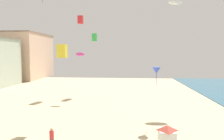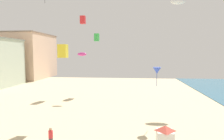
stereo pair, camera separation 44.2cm
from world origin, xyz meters
The scene contains 9 objects.
boardwalk_hotel_far centered at (-29.15, 57.92, 6.74)m, with size 18.03×16.93×13.47m.
kite_flyer centered at (-0.68, 13.96, 0.92)m, with size 0.34×0.34×1.64m.
lifeguard_stand centered at (7.94, 12.79, 1.84)m, with size 1.10×1.10×2.55m.
kite_red_box centered at (-4.33, 39.47, 14.23)m, with size 1.00×1.00×1.57m.
kite_white_parafoil_2 centered at (12.95, 33.27, 15.86)m, with size 2.40×0.67×0.93m.
kite_blue_delta centered at (8.36, 21.46, 5.58)m, with size 0.91×0.91×2.08m.
kite_green_box_2 centered at (-1.42, 38.98, 10.66)m, with size 0.95×0.95×1.49m.
kite_magenta_parafoil centered at (-2.74, 32.20, 7.35)m, with size 1.52×0.42×0.59m.
kite_yellow_box centered at (-2.11, 21.16, 7.72)m, with size 0.95×0.95×1.50m.
Camera 2 is at (5.68, -0.76, 7.42)m, focal length 32.13 mm.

